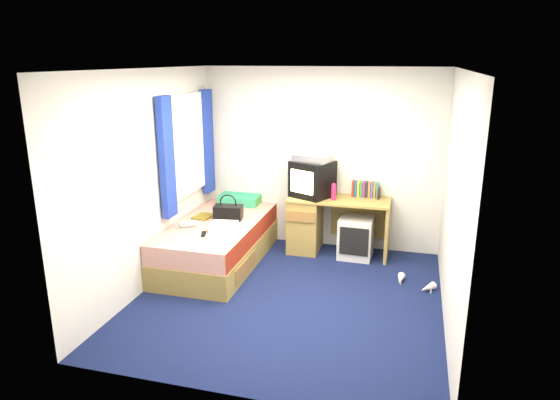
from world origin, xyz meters
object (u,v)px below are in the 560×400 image
(towel, at_px, (224,227))
(white_heels, at_px, (414,284))
(aerosol_can, at_px, (330,189))
(pillow, at_px, (240,199))
(vcr, at_px, (313,158))
(picture_frame, at_px, (379,193))
(magazine, at_px, (203,216))
(crt_tv, at_px, (312,179))
(remote_control, at_px, (204,234))
(handbag, at_px, (228,212))
(water_bottle, at_px, (188,224))
(storage_cube, at_px, (356,237))
(colour_swatch_fan, at_px, (207,237))
(desk, at_px, (318,222))
(bed, at_px, (218,243))
(pink_water_bottle, at_px, (334,192))

(towel, distance_m, white_heels, 2.27)
(aerosol_can, height_order, towel, aerosol_can)
(pillow, distance_m, vcr, 1.24)
(picture_frame, xyz_separation_m, aerosol_can, (-0.63, -0.04, 0.03))
(magazine, relative_size, white_heels, 0.61)
(crt_tv, relative_size, towel, 2.01)
(vcr, height_order, remote_control, vcr)
(crt_tv, bearing_deg, aerosol_can, 42.65)
(pillow, distance_m, handbag, 0.70)
(crt_tv, xyz_separation_m, water_bottle, (-1.31, -1.00, -0.41))
(handbag, distance_m, towel, 0.46)
(storage_cube, bearing_deg, crt_tv, 173.41)
(aerosol_can, distance_m, colour_swatch_fan, 1.81)
(water_bottle, bearing_deg, picture_frame, 27.21)
(pillow, bearing_deg, water_bottle, -103.60)
(desk, relative_size, magazine, 4.64)
(aerosol_can, height_order, colour_swatch_fan, aerosol_can)
(bed, height_order, remote_control, remote_control)
(towel, bearing_deg, desk, 48.14)
(crt_tv, distance_m, handbag, 1.17)
(pillow, height_order, pink_water_bottle, pink_water_bottle)
(pink_water_bottle, xyz_separation_m, white_heels, (1.06, -0.73, -0.81))
(storage_cube, height_order, pink_water_bottle, pink_water_bottle)
(magazine, bearing_deg, picture_frame, 18.15)
(pink_water_bottle, xyz_separation_m, towel, (-1.14, -0.95, -0.26))
(pink_water_bottle, height_order, aerosol_can, aerosol_can)
(storage_cube, xyz_separation_m, colour_swatch_fan, (-1.56, -1.19, 0.28))
(water_bottle, bearing_deg, pink_water_bottle, 29.49)
(picture_frame, bearing_deg, bed, -149.80)
(bed, bearing_deg, picture_frame, 24.11)
(picture_frame, xyz_separation_m, water_bottle, (-2.17, -1.12, -0.24))
(magazine, bearing_deg, crt_tv, 24.56)
(bed, distance_m, pink_water_bottle, 1.60)
(aerosol_can, bearing_deg, pink_water_bottle, -65.28)
(desk, relative_size, storage_cube, 2.45)
(crt_tv, distance_m, pink_water_bottle, 0.34)
(towel, bearing_deg, magazine, 135.57)
(desk, bearing_deg, remote_control, -132.49)
(pillow, bearing_deg, picture_frame, 0.27)
(water_bottle, bearing_deg, aerosol_can, 34.83)
(pillow, xyz_separation_m, remote_control, (0.03, -1.32, -0.05))
(towel, bearing_deg, aerosol_can, 46.14)
(white_heels, bearing_deg, pillow, 159.04)
(water_bottle, bearing_deg, vcr, 37.41)
(storage_cube, relative_size, aerosol_can, 2.68)
(pink_water_bottle, distance_m, water_bottle, 1.87)
(handbag, bearing_deg, picture_frame, 12.93)
(vcr, distance_m, water_bottle, 1.79)
(storage_cube, bearing_deg, remote_control, -143.73)
(desk, bearing_deg, handbag, -150.48)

